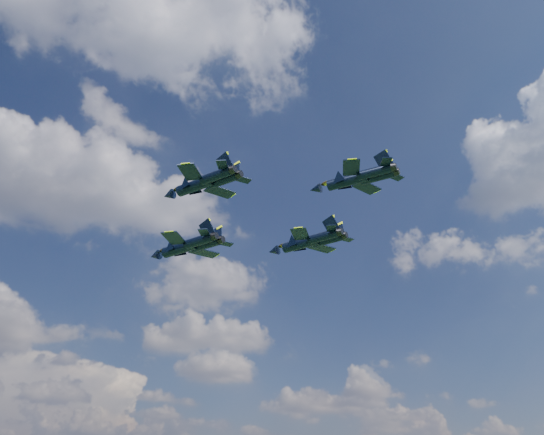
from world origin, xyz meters
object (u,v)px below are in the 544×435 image
at_px(jet_lead, 178,249).
at_px(jet_right, 298,244).
at_px(jet_left, 193,186).
at_px(jet_slot, 345,181).

bearing_deg(jet_lead, jet_right, -43.79).
xyz_separation_m(jet_left, jet_slot, (22.15, -3.71, 2.20)).
bearing_deg(jet_slot, jet_left, 124.56).
bearing_deg(jet_slot, jet_lead, 85.66).
distance_m(jet_right, jet_slot, 23.41).
bearing_deg(jet_slot, jet_right, 43.26).
height_order(jet_lead, jet_slot, jet_slot).
bearing_deg(jet_left, jet_slot, -50.86).
relative_size(jet_right, jet_slot, 1.23).
xyz_separation_m(jet_lead, jet_slot, (21.88, -24.65, 3.36)).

